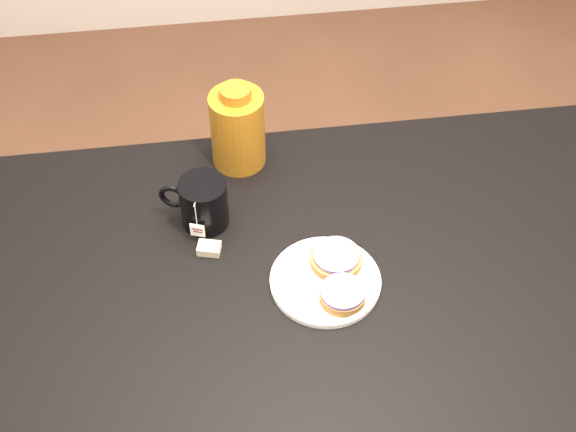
{
  "coord_description": "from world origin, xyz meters",
  "views": [
    {
      "loc": [
        -0.21,
        -0.9,
        1.99
      ],
      "look_at": [
        -0.07,
        0.14,
        0.81
      ],
      "focal_mm": 50.0,
      "sensor_mm": 36.0,
      "label": 1
    }
  ],
  "objects_px": {
    "teabag_pouch": "(209,248)",
    "mug": "(203,203)",
    "plate": "(325,280)",
    "bagel_back": "(336,258)",
    "bagel_front": "(343,295)",
    "bagel_package": "(238,128)",
    "table": "(334,311)"
  },
  "relations": [
    {
      "from": "plate",
      "to": "teabag_pouch",
      "type": "relative_size",
      "value": 4.74
    },
    {
      "from": "bagel_package",
      "to": "plate",
      "type": "bearing_deg",
      "value": -69.95
    },
    {
      "from": "plate",
      "to": "bagel_front",
      "type": "height_order",
      "value": "bagel_front"
    },
    {
      "from": "bagel_back",
      "to": "teabag_pouch",
      "type": "xyz_separation_m",
      "value": [
        -0.24,
        0.07,
        -0.02
      ]
    },
    {
      "from": "mug",
      "to": "bagel_back",
      "type": "bearing_deg",
      "value": -12.42
    },
    {
      "from": "table",
      "to": "bagel_package",
      "type": "distance_m",
      "value": 0.44
    },
    {
      "from": "table",
      "to": "plate",
      "type": "distance_m",
      "value": 0.09
    },
    {
      "from": "bagel_front",
      "to": "teabag_pouch",
      "type": "relative_size",
      "value": 2.24
    },
    {
      "from": "mug",
      "to": "table",
      "type": "bearing_deg",
      "value": -20.74
    },
    {
      "from": "bagel_front",
      "to": "plate",
      "type": "bearing_deg",
      "value": 115.66
    },
    {
      "from": "teabag_pouch",
      "to": "bagel_package",
      "type": "xyz_separation_m",
      "value": [
        0.08,
        0.25,
        0.08
      ]
    },
    {
      "from": "bagel_back",
      "to": "teabag_pouch",
      "type": "height_order",
      "value": "bagel_back"
    },
    {
      "from": "table",
      "to": "mug",
      "type": "xyz_separation_m",
      "value": [
        -0.24,
        0.2,
        0.14
      ]
    },
    {
      "from": "bagel_front",
      "to": "bagel_package",
      "type": "relative_size",
      "value": 0.51
    },
    {
      "from": "bagel_package",
      "to": "mug",
      "type": "bearing_deg",
      "value": -117.06
    },
    {
      "from": "teabag_pouch",
      "to": "mug",
      "type": "bearing_deg",
      "value": 92.67
    },
    {
      "from": "table",
      "to": "bagel_front",
      "type": "xyz_separation_m",
      "value": [
        0.01,
        -0.04,
        0.11
      ]
    },
    {
      "from": "table",
      "to": "plate",
      "type": "xyz_separation_m",
      "value": [
        -0.02,
        0.01,
        0.09
      ]
    },
    {
      "from": "bagel_front",
      "to": "bagel_package",
      "type": "distance_m",
      "value": 0.45
    },
    {
      "from": "plate",
      "to": "bagel_front",
      "type": "bearing_deg",
      "value": -64.34
    },
    {
      "from": "plate",
      "to": "table",
      "type": "bearing_deg",
      "value": -27.15
    },
    {
      "from": "table",
      "to": "teabag_pouch",
      "type": "distance_m",
      "value": 0.28
    },
    {
      "from": "bagel_front",
      "to": "teabag_pouch",
      "type": "bearing_deg",
      "value": 146.67
    },
    {
      "from": "plate",
      "to": "bagel_package",
      "type": "relative_size",
      "value": 1.07
    },
    {
      "from": "table",
      "to": "bagel_package",
      "type": "xyz_separation_m",
      "value": [
        -0.15,
        0.37,
        0.17
      ]
    },
    {
      "from": "bagel_front",
      "to": "mug",
      "type": "bearing_deg",
      "value": 135.41
    },
    {
      "from": "bagel_back",
      "to": "bagel_package",
      "type": "height_order",
      "value": "bagel_package"
    },
    {
      "from": "table",
      "to": "teabag_pouch",
      "type": "height_order",
      "value": "teabag_pouch"
    },
    {
      "from": "table",
      "to": "bagel_front",
      "type": "height_order",
      "value": "bagel_front"
    },
    {
      "from": "table",
      "to": "plate",
      "type": "height_order",
      "value": "plate"
    },
    {
      "from": "plate",
      "to": "bagel_back",
      "type": "xyz_separation_m",
      "value": [
        0.03,
        0.04,
        0.02
      ]
    },
    {
      "from": "table",
      "to": "bagel_front",
      "type": "bearing_deg",
      "value": -82.26
    }
  ]
}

